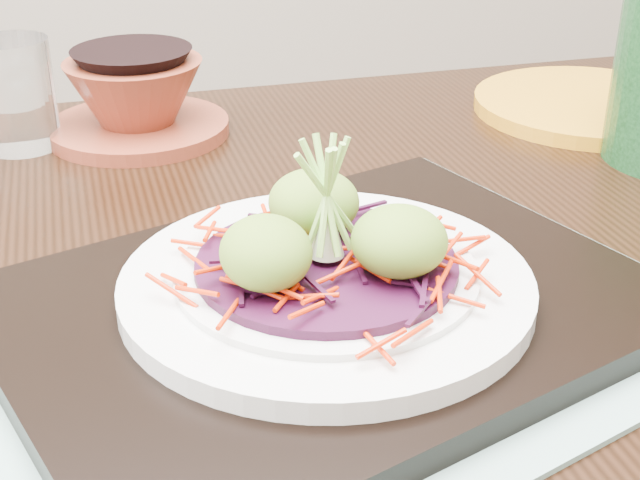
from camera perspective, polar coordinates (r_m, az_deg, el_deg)
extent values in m
cube|color=black|center=(0.57, -3.66, -5.51)|extent=(1.38, 0.98, 0.04)
cube|color=black|center=(1.31, 19.45, -7.76)|extent=(0.07, 0.07, 0.77)
cube|color=#7CA091|center=(0.53, 0.40, -5.23)|extent=(0.52, 0.47, 0.00)
cube|color=black|center=(0.53, 0.40, -4.29)|extent=(0.45, 0.40, 0.02)
cylinder|color=silver|center=(0.52, 0.41, -2.90)|extent=(0.24, 0.24, 0.01)
cylinder|color=silver|center=(0.52, 0.41, -2.11)|extent=(0.18, 0.18, 0.01)
cylinder|color=#320A28|center=(0.51, 0.42, -1.57)|extent=(0.15, 0.15, 0.01)
ellipsoid|color=#597A24|center=(0.48, -3.45, -0.85)|extent=(0.06, 0.06, 0.04)
ellipsoid|color=#597A24|center=(0.49, 5.11, -0.10)|extent=(0.06, 0.06, 0.04)
ellipsoid|color=#597A24|center=(0.54, -0.38, 2.39)|extent=(0.06, 0.06, 0.04)
cylinder|color=white|center=(0.83, -18.90, 8.83)|extent=(0.07, 0.07, 0.10)
cylinder|color=maroon|center=(0.84, -11.52, 7.03)|extent=(0.19, 0.19, 0.01)
cylinder|color=#B87614|center=(0.93, 16.92, 8.27)|extent=(0.27, 0.27, 0.01)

